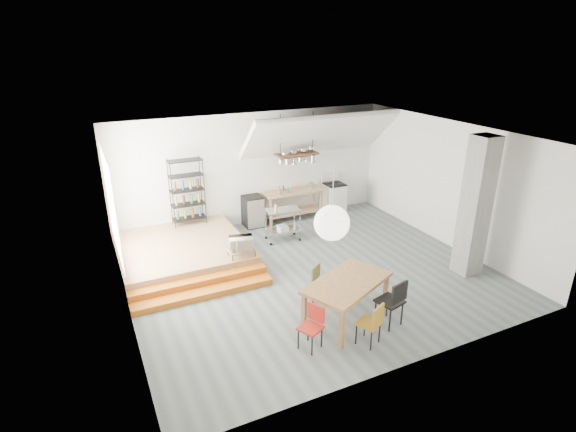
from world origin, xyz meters
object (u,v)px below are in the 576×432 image
dining_table (347,285)px  mini_fridge (253,211)px  rolling_cart (283,220)px  stove (334,198)px

dining_table → mini_fridge: (0.08, 5.13, -0.29)m
rolling_cart → mini_fridge: 1.33m
rolling_cart → stove: bearing=33.8°
stove → dining_table: (-2.75, -5.08, 0.26)m
dining_table → mini_fridge: bearing=64.2°
stove → rolling_cart: bearing=-152.0°
rolling_cart → mini_fridge: size_ratio=1.04×
dining_table → rolling_cart: size_ratio=2.13×
stove → mini_fridge: (-2.67, 0.04, -0.03)m
stove → dining_table: bearing=-118.4°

